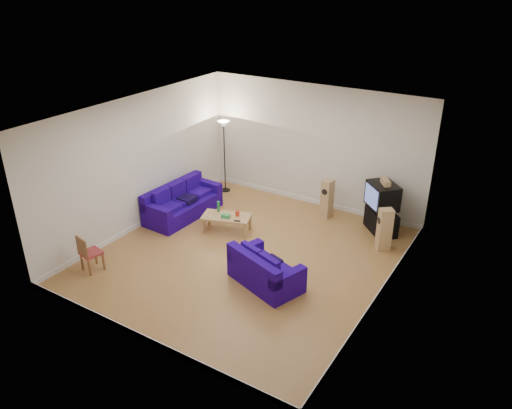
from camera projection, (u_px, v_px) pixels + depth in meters
The scene contains 16 objects.
room at pixel (246, 192), 10.35m from camera, with size 6.01×6.51×3.21m.
sofa_three_seat at pixel (181, 204), 12.72m from camera, with size 1.00×2.15×0.81m.
sofa_loveseat at pixel (264, 272), 9.92m from camera, with size 1.69×1.28×0.75m.
coffee_table at pixel (226, 218), 11.90m from camera, with size 1.27×0.91×0.42m.
bottle at pixel (218, 207), 12.02m from camera, with size 0.06×0.06×0.27m, color #197233.
tissue_box at pixel (226, 216), 11.77m from camera, with size 0.20×0.11×0.08m, color green.
red_canister at pixel (237, 213), 11.84m from camera, with size 0.10×0.10×0.14m, color red.
remote at pixel (237, 221), 11.61m from camera, with size 0.15×0.05×0.02m, color black.
tv_stand at pixel (381, 221), 11.94m from camera, with size 0.89×0.50×0.55m, color black.
av_receiver at pixel (382, 209), 11.78m from camera, with size 0.46×0.37×0.11m, color black.
television at pixel (382, 196), 11.64m from camera, with size 0.93×0.93×0.59m.
centre_speaker at pixel (386, 182), 11.47m from camera, with size 0.36×0.14×0.13m, color tan.
speaker_left at pixel (327, 199), 12.54m from camera, with size 0.26×0.33×1.01m.
speaker_right at pixel (384, 230), 11.07m from camera, with size 0.37×0.37×1.00m.
floor_lamp at pixel (224, 134), 13.53m from camera, with size 0.35×0.35×2.03m.
dining_chair at pixel (88, 252), 10.29m from camera, with size 0.47×0.47×0.82m.
Camera 1 is at (5.15, -7.93, 5.77)m, focal length 35.00 mm.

